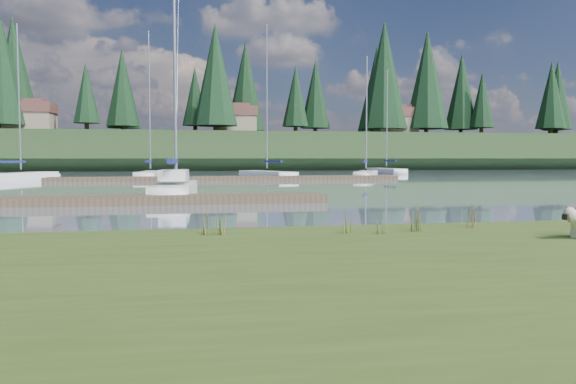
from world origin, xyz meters
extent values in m
plane|color=#7B8BA3|center=(0.00, 30.00, 0.00)|extent=(200.00, 200.00, 0.00)
cube|color=#374C1A|center=(0.00, -6.00, 0.17)|extent=(60.00, 9.00, 0.35)
cube|color=#1E3218|center=(0.00, 73.00, 2.50)|extent=(200.00, 20.00, 5.00)
cylinder|color=silver|center=(5.17, -3.90, 0.45)|extent=(0.10, 0.10, 0.20)
ellipsoid|color=silver|center=(5.00, -4.03, 0.76)|extent=(0.27, 0.28, 0.23)
cube|color=black|center=(4.90, -4.05, 0.72)|extent=(0.09, 0.13, 0.09)
cube|color=white|center=(-1.66, 12.98, 0.22)|extent=(2.06, 7.20, 0.70)
ellipsoid|color=white|center=(-1.44, 16.53, 0.22)|extent=(1.67, 2.03, 0.70)
cylinder|color=silver|center=(-1.62, 13.63, 6.19)|extent=(0.14, 0.14, 10.77)
cube|color=navy|center=(-1.73, 11.94, 1.55)|extent=(0.40, 3.24, 0.20)
cube|color=white|center=(-1.69, 12.58, 0.95)|extent=(1.29, 2.65, 0.45)
cube|color=#4C3D2C|center=(-4.00, 9.00, 0.15)|extent=(16.00, 2.00, 0.30)
cube|color=#4C3D2C|center=(2.00, 30.00, 0.15)|extent=(26.00, 2.20, 0.30)
cube|color=white|center=(-13.58, 33.69, 0.22)|extent=(4.16, 7.37, 0.70)
ellipsoid|color=white|center=(-12.27, 37.07, 0.22)|extent=(2.19, 2.42, 0.70)
cylinder|color=silver|center=(-13.58, 33.69, 6.30)|extent=(0.12, 0.12, 11.00)
cube|color=navy|center=(-13.94, 32.76, 1.40)|extent=(1.23, 2.77, 0.20)
cube|color=white|center=(-4.07, 35.86, 0.22)|extent=(2.26, 7.35, 0.70)
ellipsoid|color=white|center=(-3.76, 39.47, 0.22)|extent=(1.74, 2.10, 0.70)
cylinder|color=silver|center=(-4.07, 35.86, 6.45)|extent=(0.12, 0.12, 11.31)
cube|color=navy|center=(-4.15, 34.88, 1.40)|extent=(0.45, 2.88, 0.20)
cube|color=white|center=(5.60, 34.82, 0.22)|extent=(4.11, 7.98, 0.70)
ellipsoid|color=white|center=(4.38, 38.53, 0.22)|extent=(2.28, 2.55, 0.70)
cylinder|color=silver|center=(5.60, 34.82, 6.80)|extent=(0.12, 0.12, 12.01)
cube|color=navy|center=(5.93, 33.80, 1.40)|extent=(1.15, 3.02, 0.20)
cube|color=white|center=(13.87, 33.37, 0.22)|extent=(3.80, 6.11, 0.70)
ellipsoid|color=white|center=(15.14, 36.14, 0.22)|extent=(1.90, 2.06, 0.70)
cylinder|color=silver|center=(13.87, 33.37, 5.50)|extent=(0.12, 0.12, 9.39)
cube|color=navy|center=(13.52, 32.62, 1.40)|extent=(1.19, 2.28, 0.20)
cube|color=white|center=(20.19, 45.53, 0.22)|extent=(2.17, 7.02, 0.70)
ellipsoid|color=white|center=(19.89, 48.96, 0.22)|extent=(1.67, 2.01, 0.70)
cylinder|color=silver|center=(20.19, 45.53, 5.95)|extent=(0.12, 0.12, 10.30)
cube|color=navy|center=(20.27, 44.59, 1.40)|extent=(0.44, 2.75, 0.20)
cone|color=#475B23|center=(-0.65, -2.41, 0.61)|extent=(0.03, 0.03, 0.51)
cone|color=brown|center=(-0.54, -2.48, 0.56)|extent=(0.03, 0.03, 0.41)
cone|color=#475B23|center=(-0.59, -2.38, 0.63)|extent=(0.03, 0.03, 0.56)
cone|color=brown|center=(-0.51, -2.44, 0.53)|extent=(0.03, 0.03, 0.36)
cone|color=#475B23|center=(-0.63, -2.49, 0.58)|extent=(0.03, 0.03, 0.46)
cone|color=#475B23|center=(1.55, -2.65, 0.60)|extent=(0.03, 0.03, 0.49)
cone|color=brown|center=(1.66, -2.72, 0.55)|extent=(0.03, 0.03, 0.39)
cone|color=#475B23|center=(1.61, -2.62, 0.62)|extent=(0.03, 0.03, 0.54)
cone|color=brown|center=(1.69, -2.68, 0.52)|extent=(0.03, 0.03, 0.34)
cone|color=#475B23|center=(1.57, -2.73, 0.57)|extent=(0.03, 0.03, 0.44)
cone|color=#475B23|center=(2.82, -2.62, 0.69)|extent=(0.03, 0.03, 0.68)
cone|color=brown|center=(2.93, -2.69, 0.62)|extent=(0.03, 0.03, 0.54)
cone|color=#475B23|center=(2.88, -2.59, 0.72)|extent=(0.03, 0.03, 0.74)
cone|color=brown|center=(2.96, -2.65, 0.59)|extent=(0.03, 0.03, 0.47)
cone|color=#475B23|center=(2.84, -2.70, 0.65)|extent=(0.03, 0.03, 0.61)
cone|color=#475B23|center=(-0.93, -2.33, 0.61)|extent=(0.03, 0.03, 0.51)
cone|color=brown|center=(-0.82, -2.40, 0.56)|extent=(0.03, 0.03, 0.41)
cone|color=#475B23|center=(-0.87, -2.30, 0.63)|extent=(0.03, 0.03, 0.57)
cone|color=brown|center=(-0.79, -2.36, 0.53)|extent=(0.03, 0.03, 0.36)
cone|color=#475B23|center=(-0.91, -2.41, 0.58)|extent=(0.03, 0.03, 0.46)
cone|color=#475B23|center=(2.07, -2.86, 0.52)|extent=(0.03, 0.03, 0.35)
cone|color=brown|center=(2.18, -2.93, 0.49)|extent=(0.03, 0.03, 0.28)
cone|color=#475B23|center=(2.13, -2.83, 0.54)|extent=(0.03, 0.03, 0.38)
cone|color=brown|center=(2.21, -2.89, 0.47)|extent=(0.03, 0.03, 0.24)
cone|color=#475B23|center=(2.09, -2.94, 0.51)|extent=(0.03, 0.03, 0.31)
cone|color=#475B23|center=(4.15, -2.24, 0.62)|extent=(0.03, 0.03, 0.53)
cone|color=brown|center=(4.26, -2.31, 0.56)|extent=(0.03, 0.03, 0.42)
cone|color=#475B23|center=(4.21, -2.21, 0.64)|extent=(0.03, 0.03, 0.58)
cone|color=brown|center=(4.29, -2.27, 0.54)|extent=(0.03, 0.03, 0.37)
cone|color=#475B23|center=(4.17, -2.32, 0.59)|extent=(0.03, 0.03, 0.48)
cube|color=#33281C|center=(0.00, -1.60, 0.07)|extent=(60.00, 0.50, 0.14)
cylinder|color=#382619|center=(-25.00, 68.00, 5.90)|extent=(0.60, 0.60, 1.80)
cone|color=black|center=(-25.00, 68.00, 13.55)|extent=(6.60, 6.60, 15.00)
cylinder|color=#382619|center=(-10.00, 72.00, 5.90)|extent=(0.60, 0.60, 1.80)
cone|color=black|center=(-10.00, 72.00, 11.75)|extent=(4.84, 4.84, 11.00)
cylinder|color=#382619|center=(3.00, 66.00, 5.90)|extent=(0.60, 0.60, 1.80)
cone|color=black|center=(3.00, 66.00, 13.10)|extent=(6.16, 6.16, 14.00)
cylinder|color=#382619|center=(15.00, 70.00, 5.90)|extent=(0.60, 0.60, 1.80)
cone|color=black|center=(15.00, 70.00, 10.85)|extent=(3.96, 3.96, 9.00)
cylinder|color=#382619|center=(28.00, 68.00, 5.90)|extent=(0.60, 0.60, 1.80)
cone|color=black|center=(28.00, 68.00, 14.00)|extent=(7.04, 7.04, 16.00)
cylinder|color=#382619|center=(42.00, 71.00, 5.90)|extent=(0.60, 0.60, 1.80)
cone|color=black|center=(42.00, 71.00, 12.20)|extent=(5.28, 5.28, 12.00)
cylinder|color=#382619|center=(55.00, 67.00, 5.90)|extent=(0.60, 0.60, 1.80)
cone|color=black|center=(55.00, 67.00, 11.52)|extent=(4.62, 4.62, 10.50)
cube|color=gray|center=(-22.00, 70.00, 6.40)|extent=(6.00, 5.00, 2.80)
cube|color=brown|center=(-22.00, 70.00, 8.50)|extent=(6.30, 5.30, 1.40)
cube|color=brown|center=(-22.00, 70.00, 9.30)|extent=(4.20, 3.60, 0.70)
cube|color=gray|center=(6.00, 71.00, 6.40)|extent=(6.00, 5.00, 2.80)
cube|color=brown|center=(6.00, 71.00, 8.50)|extent=(6.30, 5.30, 1.40)
cube|color=brown|center=(6.00, 71.00, 9.30)|extent=(4.20, 3.60, 0.70)
cube|color=gray|center=(30.00, 69.00, 6.40)|extent=(6.00, 5.00, 2.80)
cube|color=brown|center=(30.00, 69.00, 8.50)|extent=(6.30, 5.30, 1.40)
cube|color=brown|center=(30.00, 69.00, 9.30)|extent=(4.20, 3.60, 0.70)
camera|label=1|loc=(-1.21, -12.19, 1.69)|focal=35.00mm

